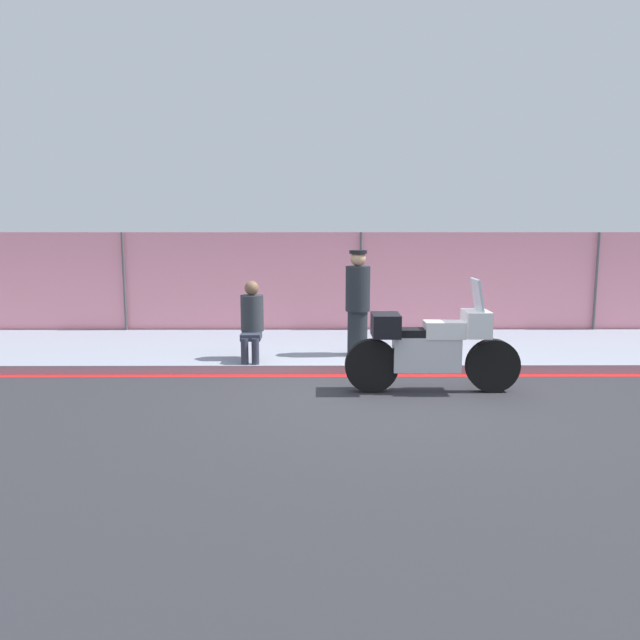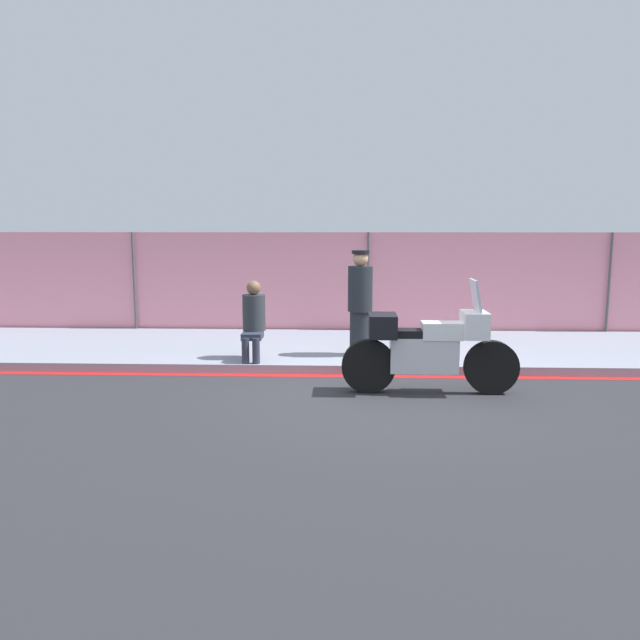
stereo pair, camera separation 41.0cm
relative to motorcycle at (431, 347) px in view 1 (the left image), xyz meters
name	(u,v)px [view 1 (the left image)]	position (x,y,z in m)	size (l,w,h in m)	color
ground_plane	(383,395)	(-0.64, -0.15, -0.61)	(120.00, 120.00, 0.00)	#2D2D33
sidewalk	(367,349)	(-0.64, 2.56, -0.54)	(34.46, 3.18, 0.13)	#8E93A3
curb_paint_stripe	(376,376)	(-0.64, 0.88, -0.61)	(34.46, 0.18, 0.01)	red
storefront_fence	(360,284)	(-0.64, 4.25, 0.42)	(32.73, 0.17, 2.05)	pink
motorcycle	(431,347)	(0.00, 0.00, 0.00)	(2.31, 0.51, 1.51)	black
officer_standing	(358,302)	(-0.85, 1.75, 0.38)	(0.39, 0.39, 1.67)	#1E2328
person_seated_on_curb	(252,317)	(-2.50, 1.40, 0.19)	(0.35, 0.62, 1.21)	#2D3342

